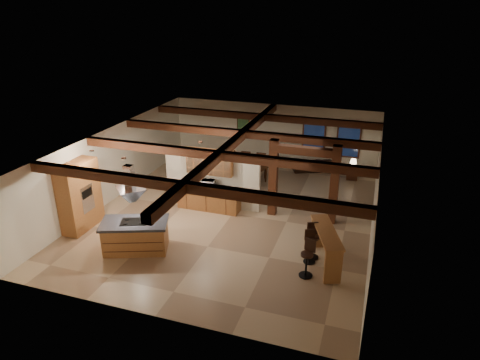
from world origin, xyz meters
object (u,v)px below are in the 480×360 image
object	(u,v)px
kitchen_island	(136,236)
sofa	(314,164)
bar_counter	(326,242)
dining_table	(243,173)

from	to	relation	value
kitchen_island	sofa	world-z (taller)	kitchen_island
kitchen_island	bar_counter	size ratio (longest dim) A/B	1.05
dining_table	kitchen_island	bearing A→B (deg)	-81.45
kitchen_island	sofa	xyz separation A→B (m)	(4.27, 8.86, -0.22)
kitchen_island	dining_table	distance (m)	6.74
dining_table	sofa	size ratio (longest dim) A/B	0.98
dining_table	sofa	distance (m)	3.62
sofa	bar_counter	size ratio (longest dim) A/B	0.92
sofa	kitchen_island	bearing A→B (deg)	40.52
bar_counter	dining_table	bearing A→B (deg)	128.53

